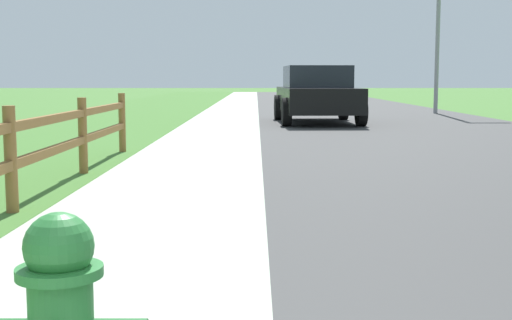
% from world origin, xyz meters
% --- Properties ---
extents(ground_plane, '(120.00, 120.00, 0.00)m').
position_xyz_m(ground_plane, '(0.00, 25.00, 0.00)').
color(ground_plane, '#41722F').
extents(road_asphalt, '(7.00, 66.00, 0.01)m').
position_xyz_m(road_asphalt, '(3.50, 27.00, 0.00)').
color(road_asphalt, '#3B3B3B').
rests_on(road_asphalt, ground).
extents(curb_concrete, '(6.00, 66.00, 0.01)m').
position_xyz_m(curb_concrete, '(-3.00, 27.00, 0.00)').
color(curb_concrete, '#AEB7A3').
rests_on(curb_concrete, ground).
extents(grass_verge, '(5.00, 66.00, 0.00)m').
position_xyz_m(grass_verge, '(-4.50, 27.00, 0.01)').
color(grass_verge, '#41722F').
rests_on(grass_verge, ground).
extents(rail_fence, '(0.11, 10.41, 0.96)m').
position_xyz_m(rail_fence, '(-2.25, 5.73, 0.56)').
color(rail_fence, brown).
rests_on(rail_fence, ground).
extents(parked_suv_black, '(2.24, 4.40, 1.52)m').
position_xyz_m(parked_suv_black, '(1.56, 18.41, 0.77)').
color(parked_suv_black, black).
rests_on(parked_suv_black, ground).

